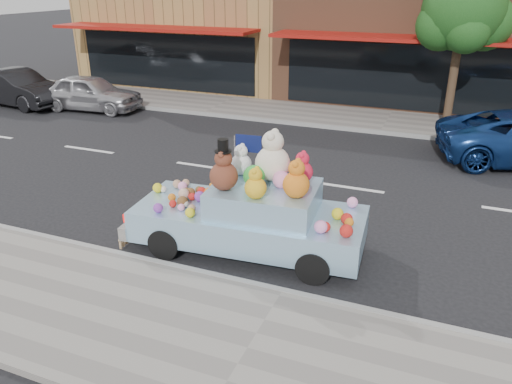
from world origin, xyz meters
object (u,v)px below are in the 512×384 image
at_px(car_dark, 17,88).
at_px(art_car, 252,211).
at_px(car_silver, 90,93).
at_px(street_tree, 463,17).

height_order(car_dark, art_car, art_car).
distance_m(car_silver, art_car, 12.78).
bearing_deg(street_tree, art_car, -106.70).
relative_size(street_tree, art_car, 1.13).
bearing_deg(car_silver, art_car, -132.58).
bearing_deg(art_car, street_tree, 68.69).
xyz_separation_m(car_silver, car_dark, (-3.28, -0.50, 0.04)).
bearing_deg(car_silver, car_dark, 94.07).
distance_m(street_tree, art_car, 11.14).
relative_size(street_tree, car_silver, 1.29).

